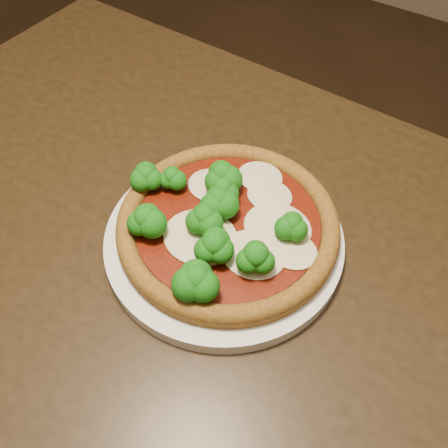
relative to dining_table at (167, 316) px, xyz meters
The scene contains 4 objects.
floor 0.69m from the dining_table, 126.83° to the left, with size 4.00×4.00×0.00m, color black.
dining_table is the anchor object (origin of this frame).
plate 0.14m from the dining_table, 63.11° to the left, with size 0.29×0.29×0.02m, color silver.
pizza 0.17m from the dining_table, 65.53° to the left, with size 0.27×0.27×0.06m.
Camera 1 is at (0.37, -0.41, 1.25)m, focal length 40.00 mm.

